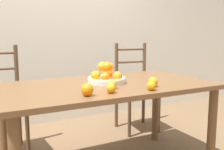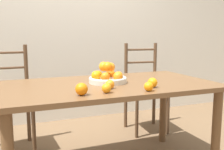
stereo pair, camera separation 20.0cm
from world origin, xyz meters
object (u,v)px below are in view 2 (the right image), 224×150
(chair_left, at_px, (9,101))
(chair_right, at_px, (145,89))
(orange_loose_0, at_px, (152,83))
(orange_loose_2, at_px, (82,89))
(orange_loose_4, at_px, (106,88))
(fruit_bowl, at_px, (108,77))
(orange_loose_1, at_px, (110,84))
(orange_loose_3, at_px, (149,87))

(chair_left, bearing_deg, chair_right, -3.11)
(orange_loose_0, xyz_separation_m, orange_loose_2, (-0.55, -0.05, 0.00))
(chair_right, bearing_deg, chair_left, -175.22)
(orange_loose_0, distance_m, chair_left, 1.46)
(orange_loose_4, distance_m, chair_right, 1.43)
(fruit_bowl, relative_size, orange_loose_2, 3.79)
(fruit_bowl, bearing_deg, orange_loose_4, -111.99)
(orange_loose_4, height_order, chair_right, chair_right)
(chair_right, bearing_deg, fruit_bowl, -130.73)
(fruit_bowl, relative_size, chair_left, 0.30)
(orange_loose_1, bearing_deg, orange_loose_3, -38.35)
(orange_loose_1, xyz_separation_m, chair_right, (0.82, 0.97, -0.29))
(orange_loose_1, relative_size, chair_left, 0.06)
(orange_loose_2, relative_size, chair_right, 0.08)
(orange_loose_1, distance_m, chair_left, 1.21)
(fruit_bowl, distance_m, orange_loose_2, 0.47)
(orange_loose_2, bearing_deg, fruit_bowl, 48.68)
(orange_loose_2, height_order, orange_loose_4, orange_loose_2)
(fruit_bowl, distance_m, chair_right, 1.09)
(chair_right, bearing_deg, orange_loose_4, -124.58)
(fruit_bowl, distance_m, orange_loose_3, 0.43)
(fruit_bowl, height_order, orange_loose_2, fruit_bowl)
(orange_loose_0, bearing_deg, orange_loose_4, -172.81)
(orange_loose_2, height_order, chair_left, chair_left)
(orange_loose_3, distance_m, chair_left, 1.47)
(orange_loose_1, height_order, orange_loose_4, same)
(orange_loose_0, height_order, orange_loose_1, orange_loose_0)
(orange_loose_0, height_order, orange_loose_2, orange_loose_2)
(orange_loose_2, bearing_deg, orange_loose_0, 5.48)
(orange_loose_0, xyz_separation_m, chair_right, (0.52, 1.04, -0.29))
(fruit_bowl, height_order, chair_left, chair_left)
(orange_loose_1, bearing_deg, fruit_bowl, 73.09)
(orange_loose_1, xyz_separation_m, chair_left, (-0.68, 0.97, -0.29))
(orange_loose_0, bearing_deg, orange_loose_1, 167.02)
(orange_loose_4, bearing_deg, orange_loose_3, -10.50)
(orange_loose_1, bearing_deg, orange_loose_0, -12.98)
(orange_loose_0, relative_size, chair_right, 0.07)
(orange_loose_0, height_order, chair_right, chair_right)
(orange_loose_4, bearing_deg, chair_left, 119.15)
(orange_loose_4, xyz_separation_m, chair_right, (0.89, 1.09, -0.29))
(fruit_bowl, xyz_separation_m, chair_left, (-0.75, 0.74, -0.30))
(chair_left, distance_m, chair_right, 1.50)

